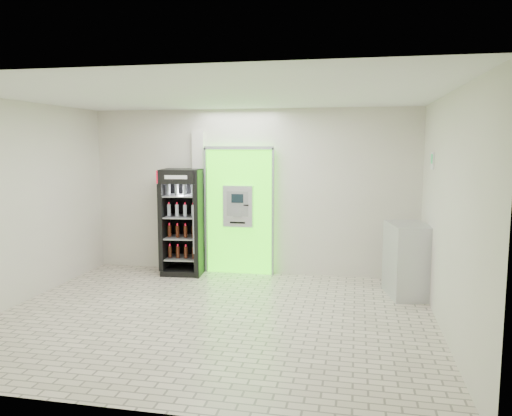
# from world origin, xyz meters

# --- Properties ---
(ground) EXTENTS (6.00, 6.00, 0.00)m
(ground) POSITION_xyz_m (0.00, 0.00, 0.00)
(ground) COLOR beige
(ground) RESTS_ON ground
(room_shell) EXTENTS (6.00, 6.00, 6.00)m
(room_shell) POSITION_xyz_m (0.00, 0.00, 1.84)
(room_shell) COLOR silver
(room_shell) RESTS_ON ground
(atm_assembly) EXTENTS (1.30, 0.24, 2.33)m
(atm_assembly) POSITION_xyz_m (-0.20, 2.41, 1.17)
(atm_assembly) COLOR #3DE612
(atm_assembly) RESTS_ON ground
(pillar) EXTENTS (0.22, 0.11, 2.60)m
(pillar) POSITION_xyz_m (-0.98, 2.45, 1.30)
(pillar) COLOR silver
(pillar) RESTS_ON ground
(beverage_cooler) EXTENTS (0.78, 0.72, 1.92)m
(beverage_cooler) POSITION_xyz_m (-1.20, 2.18, 0.92)
(beverage_cooler) COLOR black
(beverage_cooler) RESTS_ON ground
(steel_cabinet) EXTENTS (0.74, 0.95, 1.14)m
(steel_cabinet) POSITION_xyz_m (2.70, 1.54, 0.57)
(steel_cabinet) COLOR #B8BAC0
(steel_cabinet) RESTS_ON ground
(exit_sign) EXTENTS (0.02, 0.22, 0.26)m
(exit_sign) POSITION_xyz_m (2.99, 1.40, 2.12)
(exit_sign) COLOR white
(exit_sign) RESTS_ON room_shell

